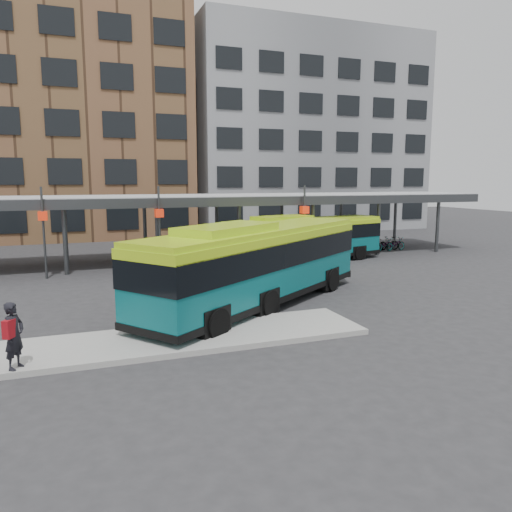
{
  "coord_description": "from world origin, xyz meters",
  "views": [
    {
      "loc": [
        -7.72,
        -18.31,
        5.16
      ],
      "look_at": [
        -0.04,
        2.16,
        1.8
      ],
      "focal_mm": 35.0,
      "sensor_mm": 36.0,
      "label": 1
    }
  ],
  "objects": [
    {
      "name": "ground",
      "position": [
        0.0,
        0.0,
        0.0
      ],
      "size": [
        120.0,
        120.0,
        0.0
      ],
      "primitive_type": "plane",
      "color": "#28282B",
      "rests_on": "ground"
    },
    {
      "name": "boarding_island",
      "position": [
        -5.5,
        -3.0,
        0.09
      ],
      "size": [
        14.0,
        3.0,
        0.18
      ],
      "primitive_type": "cube",
      "color": "gray",
      "rests_on": "ground"
    },
    {
      "name": "canopy",
      "position": [
        -0.06,
        12.87,
        3.91
      ],
      "size": [
        40.0,
        6.53,
        4.8
      ],
      "color": "#999B9E",
      "rests_on": "ground"
    },
    {
      "name": "building_brick",
      "position": [
        -10.0,
        32.0,
        11.0
      ],
      "size": [
        26.0,
        14.0,
        22.0
      ],
      "primitive_type": "cube",
      "color": "brown",
      "rests_on": "ground"
    },
    {
      "name": "building_grey",
      "position": [
        16.0,
        32.0,
        10.0
      ],
      "size": [
        24.0,
        14.0,
        20.0
      ],
      "primitive_type": "cube",
      "color": "slate",
      "rests_on": "ground"
    },
    {
      "name": "bus_front",
      "position": [
        -0.62,
        0.38,
        1.83
      ],
      "size": [
        11.91,
        9.65,
        3.51
      ],
      "rotation": [
        0.0,
        0.0,
        0.63
      ],
      "color": "#085459",
      "rests_on": "ground"
    },
    {
      "name": "bus_rear",
      "position": [
        5.94,
        9.46,
        1.57
      ],
      "size": [
        11.15,
        4.77,
        3.01
      ],
      "rotation": [
        0.0,
        0.0,
        0.23
      ],
      "color": "#085459",
      "rests_on": "ground"
    },
    {
      "name": "pedestrian",
      "position": [
        -9.25,
        -4.21,
        1.1
      ],
      "size": [
        0.71,
        0.79,
        1.81
      ],
      "rotation": [
        0.0,
        0.0,
        1.04
      ],
      "color": "black",
      "rests_on": "boarding_island"
    },
    {
      "name": "bike_rack",
      "position": [
        12.9,
        12.13,
        0.48
      ],
      "size": [
        5.59,
        1.36,
        1.06
      ],
      "color": "slate",
      "rests_on": "ground"
    }
  ]
}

